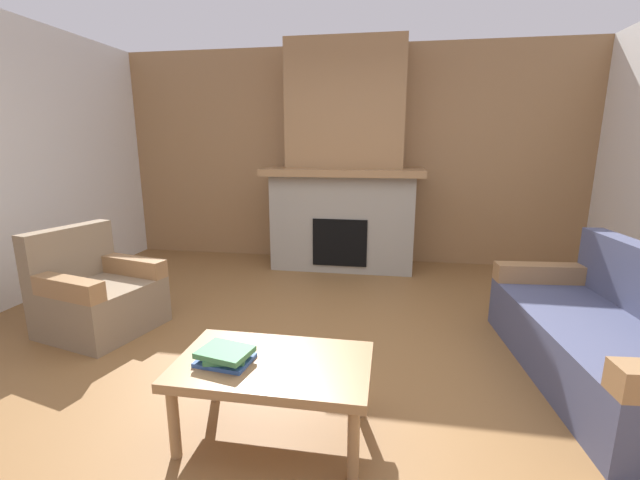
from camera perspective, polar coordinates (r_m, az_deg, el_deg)
ground at (r=3.00m, az=-2.84°, el=-17.45°), size 9.00×9.00×0.00m
wall_back_wood_panel at (r=5.55m, az=3.79°, el=11.24°), size 6.00×0.12×2.70m
fireplace at (r=5.19m, az=3.32°, el=9.06°), size 1.90×0.82×2.70m
couch at (r=3.35m, az=34.82°, el=-11.10°), size 0.99×1.86×0.85m
armchair at (r=3.95m, az=-28.17°, el=-6.67°), size 0.92×0.92×0.85m
coffee_table at (r=2.28m, az=-6.38°, el=-17.27°), size 1.00×0.60×0.43m
book_stack_near_edge at (r=2.26m, az=-12.78°, el=-15.14°), size 0.30×0.25×0.08m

